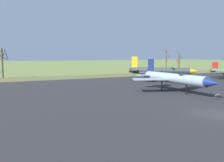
% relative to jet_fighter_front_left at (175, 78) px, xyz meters
% --- Properties ---
extents(ground_plane, '(600.00, 600.00, 0.00)m').
position_rel_jet_fighter_front_left_xyz_m(ground_plane, '(-6.84, -13.71, -2.33)').
color(ground_plane, olive).
extents(asphalt_apron, '(105.31, 53.97, 0.05)m').
position_rel_jet_fighter_front_left_xyz_m(asphalt_apron, '(-6.84, 2.48, -2.30)').
color(asphalt_apron, '#28282B').
rests_on(asphalt_apron, ground).
extents(grass_verge_strip, '(165.31, 12.00, 0.06)m').
position_rel_jet_fighter_front_left_xyz_m(grass_verge_strip, '(-6.84, 35.47, -2.30)').
color(grass_verge_strip, brown).
rests_on(grass_verge_strip, ground).
extents(jet_fighter_front_left, '(13.30, 16.74, 5.35)m').
position_rel_jet_fighter_front_left_xyz_m(jet_fighter_front_left, '(0.00, 0.00, 0.00)').
color(jet_fighter_front_left, '#8EA3B2').
rests_on(jet_fighter_front_left, ground).
extents(info_placard_front_left, '(0.59, 0.29, 0.91)m').
position_rel_jet_fighter_front_left_xyz_m(info_placard_front_left, '(-0.24, -8.41, -1.75)').
color(info_placard_front_left, black).
rests_on(info_placard_front_left, ground).
extents(jet_fighter_front_right, '(14.65, 14.54, 5.74)m').
position_rel_jet_fighter_front_left_xyz_m(jet_fighter_front_right, '(11.34, 17.37, -0.01)').
color(jet_fighter_front_right, '#33383D').
rests_on(jet_fighter_front_right, ground).
extents(info_placard_front_right, '(0.53, 0.33, 1.09)m').
position_rel_jet_fighter_front_left_xyz_m(info_placard_front_right, '(17.16, 9.62, -1.66)').
color(info_placard_front_right, black).
rests_on(info_placard_front_right, ground).
extents(bare_tree_center, '(3.27, 2.36, 8.35)m').
position_rel_jet_fighter_front_left_xyz_m(bare_tree_center, '(-22.42, 40.44, 2.20)').
color(bare_tree_center, brown).
rests_on(bare_tree_center, ground).
extents(bare_tree_right_of_center, '(2.57, 2.01, 8.42)m').
position_rel_jet_fighter_front_left_xyz_m(bare_tree_right_of_center, '(33.57, 41.68, 2.04)').
color(bare_tree_right_of_center, brown).
rests_on(bare_tree_right_of_center, ground).
extents(bare_tree_far_right, '(1.90, 2.53, 7.47)m').
position_rel_jet_fighter_front_left_xyz_m(bare_tree_far_right, '(37.81, 39.54, 1.03)').
color(bare_tree_far_right, brown).
rests_on(bare_tree_far_right, ground).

